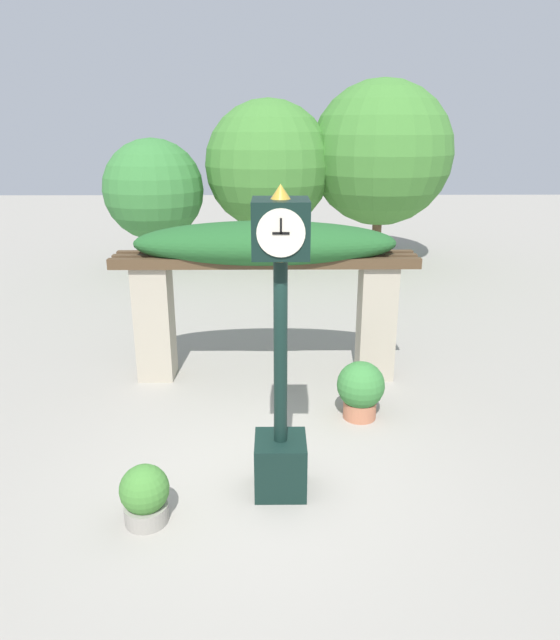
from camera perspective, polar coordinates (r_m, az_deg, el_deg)
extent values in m
plane|color=gray|center=(7.14, -1.70, -15.31)|extent=(60.00, 60.00, 0.00)
cube|color=black|center=(6.74, 0.05, -14.28)|extent=(0.58, 0.58, 0.66)
cylinder|color=black|center=(6.10, 0.05, -3.48)|extent=(0.15, 0.15, 2.07)
cylinder|color=gold|center=(5.79, 0.05, 6.24)|extent=(0.24, 0.24, 0.04)
cube|color=black|center=(5.73, 0.05, 9.20)|extent=(0.57, 0.57, 0.57)
cylinder|color=beige|center=(5.44, 0.09, 8.69)|extent=(0.46, 0.02, 0.46)
cylinder|color=beige|center=(6.02, 0.02, 9.66)|extent=(0.46, 0.02, 0.46)
cube|color=black|center=(5.42, 0.09, 8.66)|extent=(0.16, 0.01, 0.02)
cube|color=black|center=(5.41, 0.09, 9.39)|extent=(0.02, 0.01, 0.15)
cone|color=gold|center=(5.68, 0.06, 12.74)|extent=(0.20, 0.20, 0.15)
cube|color=#A89E89|center=(9.57, -12.42, -0.20)|extent=(0.57, 0.57, 1.93)
cube|color=#A89E89|center=(9.52, 9.59, -0.12)|extent=(0.57, 0.57, 1.93)
cube|color=#4C3823|center=(8.81, -1.52, 5.67)|extent=(4.82, 0.14, 0.16)
cube|color=#4C3823|center=(9.09, -1.50, 6.08)|extent=(4.82, 0.14, 0.16)
cube|color=#4C3823|center=(9.37, -1.47, 6.46)|extent=(4.82, 0.14, 0.16)
ellipsoid|color=#235B28|center=(9.04, -1.51, 7.66)|extent=(4.15, 1.17, 0.70)
cylinder|color=#B26B4C|center=(8.42, 7.96, -8.82)|extent=(0.47, 0.47, 0.26)
sphere|color=#387A38|center=(8.25, 8.08, -6.45)|extent=(0.68, 0.68, 0.68)
cylinder|color=gray|center=(6.56, -13.21, -18.27)|extent=(0.46, 0.46, 0.20)
sphere|color=#427F33|center=(6.39, -13.41, -16.13)|extent=(0.52, 0.52, 0.52)
cylinder|color=brown|center=(17.33, -12.13, 7.19)|extent=(0.28, 0.28, 1.30)
sphere|color=#387A38|center=(17.09, -12.51, 12.60)|extent=(2.85, 2.85, 2.85)
cylinder|color=brown|center=(17.39, -1.12, 8.25)|extent=(0.28, 0.28, 1.66)
sphere|color=#427F33|center=(17.13, -1.17, 15.23)|extent=(3.68, 3.68, 3.68)
cylinder|color=brown|center=(17.80, 9.63, 8.49)|extent=(0.28, 0.28, 1.82)
sphere|color=#427F33|center=(17.54, 10.06, 16.08)|extent=(4.14, 4.14, 4.14)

